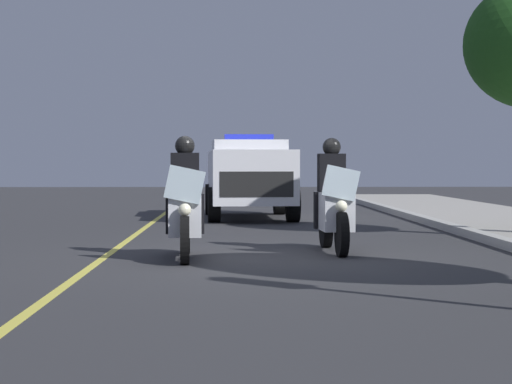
% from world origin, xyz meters
% --- Properties ---
extents(ground_plane, '(80.00, 80.00, 0.00)m').
position_xyz_m(ground_plane, '(0.00, 0.00, 0.00)').
color(ground_plane, '#333335').
extents(lane_stripe_center, '(48.00, 0.12, 0.01)m').
position_xyz_m(lane_stripe_center, '(0.00, -2.17, 0.00)').
color(lane_stripe_center, '#E0D14C').
rests_on(lane_stripe_center, ground).
extents(police_motorcycle_lead_left, '(2.14, 0.59, 1.72)m').
position_xyz_m(police_motorcycle_lead_left, '(0.08, -1.02, 0.70)').
color(police_motorcycle_lead_left, black).
rests_on(police_motorcycle_lead_left, ground).
extents(police_motorcycle_lead_right, '(2.14, 0.59, 1.72)m').
position_xyz_m(police_motorcycle_lead_right, '(-0.85, 1.16, 0.70)').
color(police_motorcycle_lead_right, black).
rests_on(police_motorcycle_lead_right, ground).
extents(police_suv, '(4.99, 2.27, 2.05)m').
position_xyz_m(police_suv, '(-9.50, 0.05, 1.07)').
color(police_suv, silver).
rests_on(police_suv, ground).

